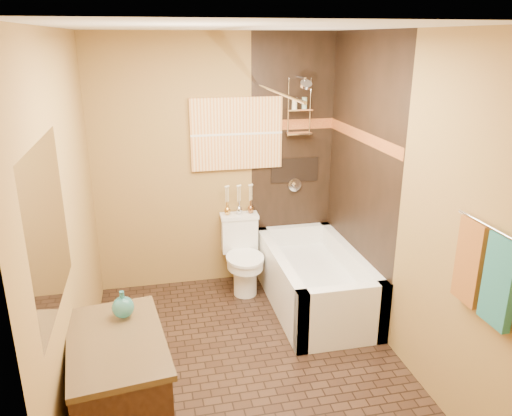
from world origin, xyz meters
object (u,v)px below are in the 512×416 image
object	(u,v)px
bathtub	(314,284)
vanity	(120,395)
sunset_painting	(237,134)
toilet	(243,255)

from	to	relation	value
bathtub	vanity	distance (m)	2.24
sunset_painting	bathtub	xyz separation A→B (m)	(0.60, -0.73, -1.33)
bathtub	toilet	size ratio (longest dim) A/B	2.00
bathtub	vanity	xyz separation A→B (m)	(-1.72, -1.42, 0.18)
sunset_painting	vanity	xyz separation A→B (m)	(-1.12, -2.15, -1.15)
toilet	vanity	distance (m)	2.20
sunset_painting	toilet	size ratio (longest dim) A/B	1.20
sunset_painting	vanity	size ratio (longest dim) A/B	0.95
toilet	sunset_painting	bearing A→B (deg)	92.30
sunset_painting	bathtub	distance (m)	1.63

